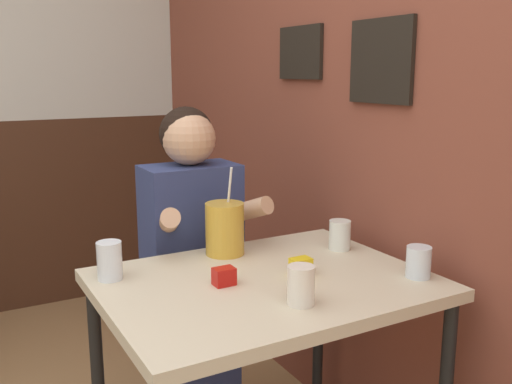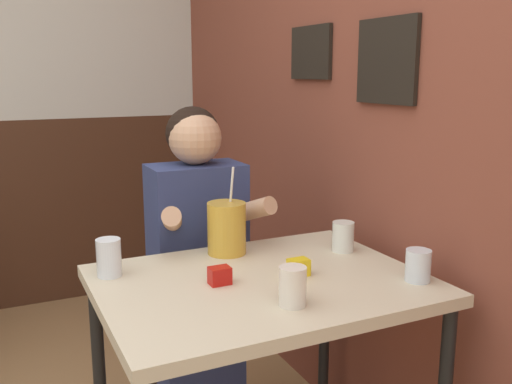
{
  "view_description": "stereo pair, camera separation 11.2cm",
  "coord_description": "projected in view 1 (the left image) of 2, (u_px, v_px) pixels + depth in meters",
  "views": [
    {
      "loc": [
        0.12,
        -1.01,
        1.37
      ],
      "look_at": [
        0.96,
        0.49,
        1.0
      ],
      "focal_mm": 40.0,
      "sensor_mm": 36.0,
      "label": 1
    },
    {
      "loc": [
        0.22,
        -1.06,
        1.37
      ],
      "look_at": [
        0.96,
        0.49,
        1.0
      ],
      "focal_mm": 40.0,
      "sensor_mm": 36.0,
      "label": 2
    }
  ],
  "objects": [
    {
      "name": "glass_center",
      "position": [
        340.0,
        235.0,
        1.92
      ],
      "size": [
        0.07,
        0.07,
        0.1
      ],
      "color": "silver",
      "rests_on": "main_table"
    },
    {
      "name": "glass_far_side",
      "position": [
        301.0,
        285.0,
        1.47
      ],
      "size": [
        0.07,
        0.07,
        0.1
      ],
      "color": "silver",
      "rests_on": "main_table"
    },
    {
      "name": "glass_near_pitcher",
      "position": [
        110.0,
        261.0,
        1.64
      ],
      "size": [
        0.07,
        0.07,
        0.11
      ],
      "color": "silver",
      "rests_on": "main_table"
    },
    {
      "name": "main_table",
      "position": [
        265.0,
        305.0,
        1.67
      ],
      "size": [
        0.93,
        0.71,
        0.78
      ],
      "color": "beige",
      "rests_on": "ground_plane"
    },
    {
      "name": "cocktail_pitcher",
      "position": [
        225.0,
        229.0,
        1.87
      ],
      "size": [
        0.13,
        0.13,
        0.29
      ],
      "color": "gold",
      "rests_on": "main_table"
    },
    {
      "name": "condiment_ketchup",
      "position": [
        224.0,
        276.0,
        1.61
      ],
      "size": [
        0.06,
        0.04,
        0.05
      ],
      "color": "#B7140F",
      "rests_on": "main_table"
    },
    {
      "name": "glass_by_brick",
      "position": [
        418.0,
        262.0,
        1.66
      ],
      "size": [
        0.07,
        0.07,
        0.09
      ],
      "color": "silver",
      "rests_on": "main_table"
    },
    {
      "name": "person_seated",
      "position": [
        192.0,
        270.0,
        2.12
      ],
      "size": [
        0.42,
        0.4,
        1.25
      ],
      "color": "navy",
      "rests_on": "ground_plane"
    },
    {
      "name": "condiment_mustard",
      "position": [
        301.0,
        266.0,
        1.69
      ],
      "size": [
        0.06,
        0.04,
        0.05
      ],
      "color": "yellow",
      "rests_on": "main_table"
    },
    {
      "name": "brick_wall_right",
      "position": [
        276.0,
        75.0,
        2.53
      ],
      "size": [
        0.08,
        4.41,
        2.7
      ],
      "color": "brown",
      "rests_on": "ground_plane"
    }
  ]
}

